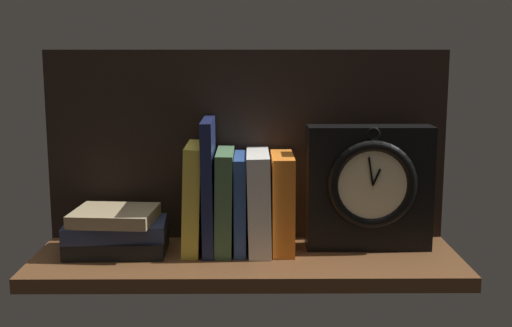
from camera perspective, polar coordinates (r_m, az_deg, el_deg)
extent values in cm
cube|color=brown|center=(119.97, -0.81, -8.41)|extent=(75.63, 24.62, 2.50)
cube|color=black|center=(126.88, -0.80, 1.57)|extent=(75.63, 1.20, 36.06)
cube|color=gold|center=(121.11, -5.35, -2.91)|extent=(3.71, 13.22, 19.45)
cube|color=#192147|center=(120.42, -4.05, -1.87)|extent=(2.19, 14.23, 23.86)
cube|color=#476B44|center=(120.89, -2.71, -3.18)|extent=(3.34, 13.69, 18.24)
cube|color=#2D4C8E|center=(120.90, -1.35, -3.37)|extent=(2.13, 13.03, 17.40)
cube|color=silver|center=(120.84, 0.24, -3.26)|extent=(4.41, 14.61, 17.95)
cube|color=orange|center=(121.01, 2.27, -3.33)|extent=(4.02, 12.99, 17.52)
cube|color=black|center=(122.94, 9.63, -2.04)|extent=(22.59, 6.10, 22.59)
torus|color=black|center=(119.37, 9.93, -1.82)|extent=(16.03, 1.97, 16.03)
cylinder|color=beige|center=(119.37, 9.93, -1.82)|extent=(12.94, 0.60, 12.94)
cube|color=black|center=(118.71, 10.28, -1.18)|extent=(1.50, 0.30, 3.03)
cube|color=black|center=(118.33, 9.81, -0.69)|extent=(1.11, 0.30, 5.04)
torus|color=black|center=(118.26, 10.02, 2.50)|extent=(2.44, 0.44, 2.44)
cube|color=black|center=(123.02, -11.81, -6.85)|extent=(17.80, 11.20, 2.88)
cube|color=#232D4C|center=(122.50, -11.91, -5.52)|extent=(18.40, 12.09, 2.88)
cube|color=#9E8966|center=(121.64, -12.02, -4.39)|extent=(15.12, 13.23, 2.25)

